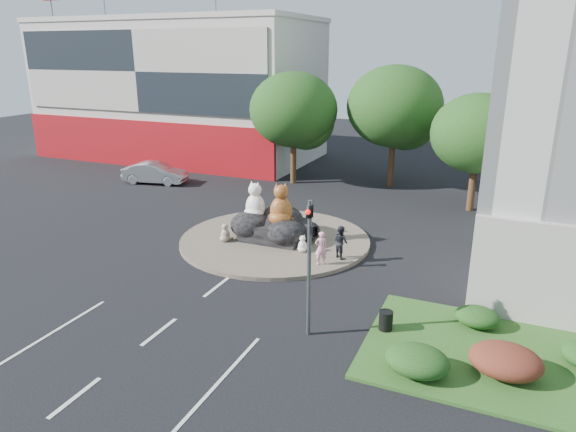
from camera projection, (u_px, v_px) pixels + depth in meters
name	position (u px, v px, depth m)	size (l,w,h in m)	color
ground	(159.00, 332.00, 18.52)	(120.00, 120.00, 0.00)	black
roundabout_island	(275.00, 240.00, 27.22)	(10.00, 10.00, 0.20)	brown
rock_plinth	(275.00, 230.00, 27.05)	(3.20, 2.60, 0.90)	black
shophouse_block	(180.00, 89.00, 47.77)	(25.20, 12.30, 17.40)	beige
grass_verge	(521.00, 363.00, 16.59)	(10.00, 6.00, 0.12)	#22541C
tree_left	(295.00, 113.00, 37.64)	(6.46, 6.46, 8.27)	#382314
tree_mid	(396.00, 111.00, 36.65)	(6.84, 6.84, 8.76)	#382314
tree_right	(479.00, 137.00, 31.18)	(5.70, 5.70, 7.30)	#382314
hedge_near_green	(417.00, 361.00, 15.82)	(2.00, 1.60, 0.90)	#173D13
hedge_red	(506.00, 361.00, 15.74)	(2.20, 1.76, 0.99)	#552516
hedge_back_green	(477.00, 317.00, 18.60)	(1.60, 1.28, 0.72)	#173D13
traffic_light	(312.00, 240.00, 17.22)	(0.44, 1.24, 5.00)	#595B60
street_lamp	(561.00, 194.00, 19.26)	(2.34, 0.22, 8.06)	#595B60
cat_white	(255.00, 200.00, 27.05)	(1.24, 1.07, 2.07)	white
cat_tabby	(281.00, 204.00, 26.24)	(1.33, 1.15, 2.21)	#B77E26
kitten_calico	(225.00, 232.00, 26.62)	(0.59, 0.51, 0.99)	beige
kitten_white	(303.00, 243.00, 25.23)	(0.52, 0.45, 0.87)	white
pedestrian_pink	(321.00, 248.00, 23.63)	(0.59, 0.39, 1.61)	pink
pedestrian_dark	(341.00, 242.00, 24.40)	(0.78, 0.60, 1.60)	black
parked_car	(155.00, 173.00, 38.89)	(1.69, 4.85, 1.60)	#AEB2B7
litter_bin	(386.00, 320.00, 18.37)	(0.50, 0.50, 0.71)	black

